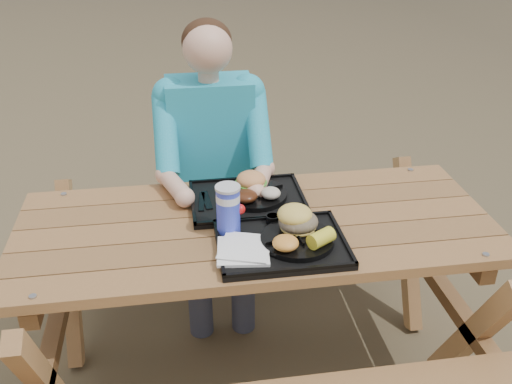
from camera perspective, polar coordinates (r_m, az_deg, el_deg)
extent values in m
plane|color=#999999|center=(2.63, 0.00, -17.15)|extent=(60.00, 60.00, 0.00)
cube|color=black|center=(2.01, 2.56, -5.29)|extent=(0.45, 0.35, 0.02)
cube|color=black|center=(2.28, -0.85, -0.87)|extent=(0.45, 0.35, 0.02)
cylinder|color=black|center=(2.01, 4.15, -4.76)|extent=(0.26, 0.26, 0.02)
cylinder|color=black|center=(2.28, -0.14, -0.25)|extent=(0.26, 0.26, 0.02)
cube|color=white|center=(1.95, -1.30, -5.83)|extent=(0.19, 0.19, 0.02)
cylinder|color=#1B2CCA|center=(2.03, -2.79, -1.83)|extent=(0.08, 0.08, 0.17)
cylinder|color=#310506|center=(2.11, 1.67, -2.71)|extent=(0.05, 0.05, 0.03)
cylinder|color=yellow|center=(2.12, 3.68, -2.56)|extent=(0.05, 0.05, 0.03)
ellipsoid|color=gold|center=(1.93, 2.97, -5.11)|extent=(0.09, 0.09, 0.05)
cube|color=black|center=(2.27, -4.94, -0.81)|extent=(0.04, 0.15, 0.01)
ellipsoid|color=#461F0E|center=(2.21, -1.04, -0.40)|extent=(0.09, 0.09, 0.04)
ellipsoid|color=beige|center=(2.23, 1.49, -0.10)|extent=(0.08, 0.08, 0.04)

